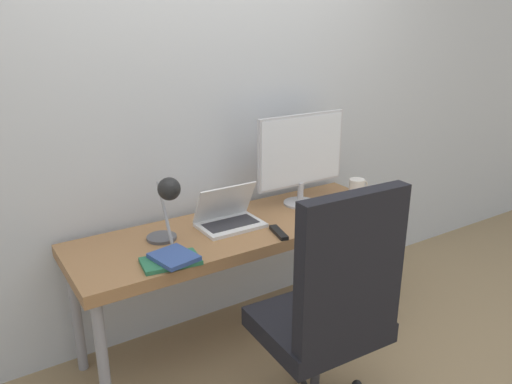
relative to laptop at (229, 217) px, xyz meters
name	(u,v)px	position (x,y,z in m)	size (l,w,h in m)	color
ground_plane	(271,365)	(0.06, -0.32, -0.75)	(12.00, 12.00, 0.00)	#937A56
wall_back	(207,103)	(0.06, 0.32, 0.55)	(8.00, 0.05, 2.60)	silver
desk	(241,236)	(0.06, -0.03, -0.11)	(1.80, 0.57, 0.70)	#996B42
laptop	(229,217)	(0.00, 0.00, 0.00)	(0.33, 0.23, 0.22)	silver
monitor	(301,155)	(0.52, 0.06, 0.25)	(0.58, 0.20, 0.53)	#B7B7BC
desk_lamp	(167,201)	(-0.37, -0.07, 0.19)	(0.15, 0.26, 0.35)	#4C4C51
office_chair	(332,304)	(0.05, -0.78, -0.13)	(0.56, 0.55, 1.14)	black
book_stack	(172,259)	(-0.43, -0.24, -0.03)	(0.28, 0.22, 0.04)	#286B47
tv_remote	(279,233)	(0.16, -0.24, -0.04)	(0.08, 0.17, 0.02)	black
mug	(357,187)	(0.90, -0.01, 0.01)	(0.14, 0.10, 0.10)	silver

